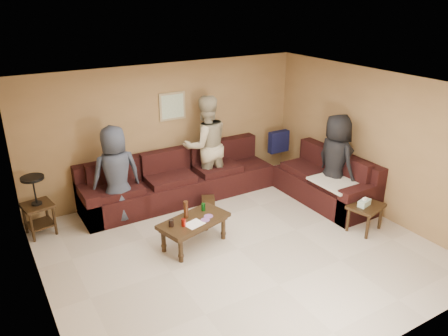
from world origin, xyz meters
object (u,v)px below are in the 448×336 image
(end_table_left, at_px, (37,205))
(person_right, at_px, (335,161))
(coffee_table, at_px, (194,223))
(person_left, at_px, (116,175))
(sectional_sofa, at_px, (232,184))
(side_table_right, at_px, (365,208))
(waste_bin, at_px, (208,204))
(person_middle, at_px, (206,145))

(end_table_left, bearing_deg, person_right, -18.63)
(end_table_left, bearing_deg, coffee_table, -38.45)
(person_left, bearing_deg, sectional_sofa, 172.02)
(side_table_right, relative_size, waste_bin, 2.41)
(sectional_sofa, height_order, end_table_left, end_table_left)
(coffee_table, bearing_deg, side_table_right, -21.25)
(sectional_sofa, relative_size, person_middle, 2.41)
(side_table_right, height_order, person_middle, person_middle)
(waste_bin, bearing_deg, coffee_table, -130.04)
(sectional_sofa, bearing_deg, person_right, -36.53)
(person_right, bearing_deg, coffee_table, 91.19)
(sectional_sofa, xyz_separation_m, side_table_right, (1.28, -2.08, 0.07))
(side_table_right, bearing_deg, person_left, 144.24)
(person_right, bearing_deg, end_table_left, 73.52)
(person_left, xyz_separation_m, person_right, (3.57, -1.44, 0.02))
(person_middle, relative_size, person_right, 1.12)
(coffee_table, xyz_separation_m, person_right, (2.84, -0.05, 0.47))
(coffee_table, height_order, waste_bin, coffee_table)
(end_table_left, xyz_separation_m, waste_bin, (2.73, -0.71, -0.39))
(coffee_table, distance_m, side_table_right, 2.82)
(end_table_left, distance_m, person_left, 1.32)
(waste_bin, relative_size, person_right, 0.16)
(sectional_sofa, relative_size, waste_bin, 17.12)
(person_left, bearing_deg, side_table_right, 145.31)
(person_middle, bearing_deg, person_right, 140.85)
(waste_bin, bearing_deg, person_middle, 63.67)
(side_table_right, bearing_deg, sectional_sofa, 121.61)
(person_left, bearing_deg, waste_bin, 161.65)
(coffee_table, relative_size, end_table_left, 1.18)
(person_middle, xyz_separation_m, person_right, (1.73, -1.67, -0.10))
(end_table_left, xyz_separation_m, person_middle, (3.10, 0.04, 0.43))
(end_table_left, distance_m, person_middle, 3.13)
(end_table_left, bearing_deg, person_left, -8.54)
(sectional_sofa, xyz_separation_m, person_right, (1.50, -1.11, 0.54))
(sectional_sofa, height_order, side_table_right, sectional_sofa)
(sectional_sofa, bearing_deg, end_table_left, 171.15)
(sectional_sofa, distance_m, person_middle, 0.88)
(person_middle, bearing_deg, waste_bin, 68.42)
(end_table_left, xyz_separation_m, side_table_right, (4.62, -2.60, -0.13))
(coffee_table, height_order, person_left, person_left)
(sectional_sofa, height_order, person_right, person_right)
(waste_bin, bearing_deg, side_table_right, -45.12)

